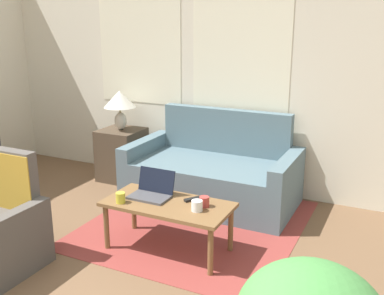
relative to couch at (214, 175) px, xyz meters
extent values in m
cube|color=silver|center=(-0.46, 0.48, 1.02)|extent=(6.05, 0.05, 2.60)
cube|color=white|center=(-1.17, 0.45, 1.27)|extent=(1.10, 0.01, 1.30)
cube|color=white|center=(0.10, 0.45, 1.27)|extent=(1.10, 0.01, 1.30)
cube|color=brown|center=(0.09, -0.62, -0.28)|extent=(1.90, 2.03, 0.01)
cube|color=slate|center=(0.00, -0.07, -0.06)|extent=(1.46, 0.92, 0.45)
cube|color=slate|center=(0.00, 0.33, 0.19)|extent=(1.46, 0.12, 0.94)
cube|color=slate|center=(-0.80, -0.07, 0.02)|extent=(0.14, 0.92, 0.60)
cube|color=slate|center=(0.80, -0.07, 0.02)|extent=(0.14, 0.92, 0.60)
cube|color=#514C47|center=(-1.02, -1.76, 0.17)|extent=(0.53, 0.10, 0.90)
cube|color=#514C47|center=(-0.70, -2.11, -0.01)|extent=(0.10, 0.80, 0.54)
cube|color=#A87F28|center=(-1.02, -1.82, 0.28)|extent=(0.55, 0.01, 0.65)
cube|color=#4C3D2D|center=(-1.26, 0.13, 0.03)|extent=(0.48, 0.48, 0.62)
ellipsoid|color=beige|center=(-1.26, 0.13, 0.44)|extent=(0.14, 0.14, 0.21)
cylinder|color=tan|center=(-1.26, 0.13, 0.57)|extent=(0.02, 0.02, 0.06)
cone|color=white|center=(-1.26, 0.13, 0.70)|extent=(0.37, 0.37, 0.20)
cube|color=brown|center=(0.09, -1.16, 0.13)|extent=(1.05, 0.52, 0.03)
cylinder|color=brown|center=(-0.39, -1.37, -0.08)|extent=(0.04, 0.04, 0.39)
cylinder|color=brown|center=(0.57, -1.37, -0.08)|extent=(0.04, 0.04, 0.39)
cylinder|color=brown|center=(-0.39, -0.95, -0.08)|extent=(0.04, 0.04, 0.39)
cylinder|color=brown|center=(0.57, -0.95, -0.08)|extent=(0.04, 0.04, 0.39)
cube|color=#47474C|center=(-0.10, -1.15, 0.15)|extent=(0.34, 0.20, 0.02)
cube|color=black|center=(-0.10, -1.02, 0.26)|extent=(0.34, 0.06, 0.20)
cylinder|color=#B23D38|center=(0.39, -1.10, 0.19)|extent=(0.08, 0.08, 0.08)
cylinder|color=white|center=(0.37, -1.20, 0.19)|extent=(0.09, 0.09, 0.09)
cylinder|color=gold|center=(-0.26, -1.33, 0.19)|extent=(0.08, 0.08, 0.09)
cube|color=black|center=(0.25, -1.03, 0.15)|extent=(0.12, 0.15, 0.02)
camera|label=1|loc=(1.76, -4.14, 1.59)|focal=42.00mm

